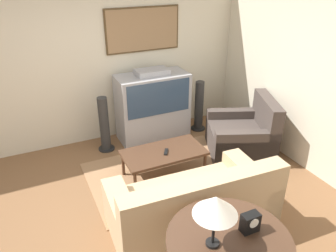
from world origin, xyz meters
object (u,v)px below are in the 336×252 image
Objects in this scene: armchair at (243,136)px; console_table at (229,246)px; mantel_clock at (250,222)px; speaker_tower_left at (104,126)px; table_lamp at (216,206)px; speaker_tower_right at (199,107)px; coffee_table at (164,154)px; couch at (193,206)px; tv at (153,106)px.

armchair is 1.20× the size of console_table.
speaker_tower_left is (-0.42, 3.09, -0.45)m from mantel_clock.
table_lamp reaches higher than armchair.
armchair is 1.36× the size of speaker_tower_right.
mantel_clock reaches higher than coffee_table.
table_lamp is (-1.89, -2.08, 0.88)m from armchair.
speaker_tower_right is (1.67, 3.09, -0.75)m from table_lamp.
couch reaches higher than console_table.
speaker_tower_left is (-0.07, 3.09, -0.75)m from table_lamp.
coffee_table is 1.22m from speaker_tower_left.
mantel_clock is at bearing 92.06° from couch.
speaker_tower_right reaches higher than couch.
speaker_tower_left is at bearing 91.27° from table_lamp.
tv reaches higher than speaker_tower_right.
tv is 1.21m from coffee_table.
speaker_tower_right is at bearing -144.92° from armchair.
couch is 2.51m from speaker_tower_right.
mantel_clock is (0.20, 0.02, 0.16)m from console_table.
console_table is (-0.21, -0.96, 0.42)m from couch.
speaker_tower_right is at bearing 0.00° from speaker_tower_left.
armchair is (1.09, -1.09, -0.29)m from tv.
console_table is 6.02× the size of mantel_clock.
speaker_tower_left is at bearing 94.09° from console_table.
mantel_clock is (-1.54, -2.08, 0.58)m from armchair.
speaker_tower_left is (-0.22, 3.11, -0.29)m from console_table.
speaker_tower_right is at bearing -4.51° from tv.
speaker_tower_left is (-0.87, -0.07, -0.15)m from tv.
console_table is 3.13m from speaker_tower_left.
table_lamp reaches higher than speaker_tower_right.
table_lamp reaches higher than tv.
speaker_tower_right is (1.73, 0.00, 0.00)m from speaker_tower_left.
speaker_tower_left is at bearing -94.94° from armchair.
coffee_table is at bearing -64.94° from armchair.
table_lamp is 0.47m from mantel_clock.
speaker_tower_left is at bearing 97.81° from mantel_clock.
speaker_tower_left reaches higher than console_table.
console_table is at bearing -5.94° from table_lamp.
armchair reaches higher than speaker_tower_right.
mantel_clock is at bearing -14.06° from armchair.
couch is 11.02× the size of mantel_clock.
armchair is 2.21m from speaker_tower_left.
table_lamp is at bearing 71.61° from couch.
couch is at bearing -121.18° from speaker_tower_right.
tv is at bearing -98.21° from couch.
speaker_tower_right is (1.51, 3.11, -0.29)m from console_table.
speaker_tower_left is at bearing -75.69° from couch.
couch is 2.06× the size of speaker_tower_right.
table_lamp is at bearing -19.90° from armchair.
couch is at bearing 77.48° from console_table.
mantel_clock is (-0.13, -2.01, 0.51)m from coffee_table.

